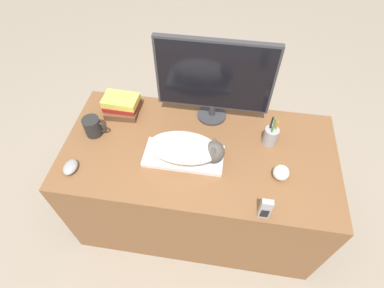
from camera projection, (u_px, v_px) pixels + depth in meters
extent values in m
plane|color=gray|center=(189.00, 262.00, 1.91)|extent=(12.00, 12.00, 0.00)
cube|color=brown|center=(198.00, 185.00, 1.86)|extent=(1.45, 0.72, 0.71)
cube|color=silver|center=(184.00, 156.00, 1.54)|extent=(0.41, 0.18, 0.02)
ellipsoid|color=white|center=(183.00, 148.00, 1.48)|extent=(0.35, 0.20, 0.12)
sphere|color=#4C4742|center=(213.00, 152.00, 1.47)|extent=(0.11, 0.11, 0.11)
cone|color=#4C4742|center=(213.00, 150.00, 1.41)|extent=(0.04, 0.04, 0.04)
cone|color=#4C4742|center=(215.00, 141.00, 1.45)|extent=(0.04, 0.04, 0.04)
cylinder|color=#333338|center=(212.00, 115.00, 1.73)|extent=(0.17, 0.17, 0.02)
cylinder|color=#333338|center=(212.00, 109.00, 1.70)|extent=(0.04, 0.04, 0.07)
cube|color=#333338|center=(214.00, 76.00, 1.51)|extent=(0.61, 0.03, 0.41)
cube|color=black|center=(214.00, 77.00, 1.51)|extent=(0.58, 0.01, 0.39)
ellipsoid|color=gray|center=(70.00, 167.00, 1.49)|extent=(0.07, 0.10, 0.04)
cylinder|color=black|center=(93.00, 126.00, 1.61)|extent=(0.09, 0.09, 0.11)
torus|color=black|center=(101.00, 127.00, 1.61)|extent=(0.07, 0.01, 0.07)
cylinder|color=#939399|center=(270.00, 136.00, 1.57)|extent=(0.07, 0.07, 0.10)
cylinder|color=orange|center=(276.00, 130.00, 1.54)|extent=(0.01, 0.01, 0.12)
cylinder|color=black|center=(270.00, 127.00, 1.53)|extent=(0.01, 0.01, 0.14)
cylinder|color=#338C38|center=(273.00, 130.00, 1.51)|extent=(0.01, 0.01, 0.16)
sphere|color=silver|center=(281.00, 173.00, 1.44)|extent=(0.08, 0.08, 0.08)
cube|color=#99999E|center=(265.00, 209.00, 1.30)|extent=(0.05, 0.03, 0.13)
cube|color=black|center=(264.00, 214.00, 1.30)|extent=(0.04, 0.00, 0.06)
cube|color=brown|center=(123.00, 109.00, 1.74)|extent=(0.19, 0.17, 0.04)
cube|color=maroon|center=(122.00, 105.00, 1.72)|extent=(0.19, 0.14, 0.03)
cube|color=#CCC14C|center=(121.00, 100.00, 1.69)|extent=(0.20, 0.13, 0.04)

